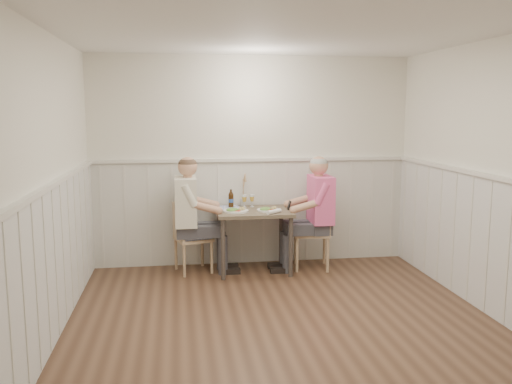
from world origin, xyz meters
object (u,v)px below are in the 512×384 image
Objects in this scene: dining_table at (254,219)px; man_in_pink at (317,222)px; chair_right at (316,229)px; beer_bottle at (231,199)px; chair_left at (189,235)px; grass_vase at (242,191)px; diner_cream at (190,224)px.

man_in_pink reaches higher than dining_table.
chair_right is 1.10m from beer_bottle.
chair_right is at bearing 83.76° from man_in_pink.
chair_left is 1.95× the size of grass_vase.
diner_cream is (-0.76, 0.02, -0.05)m from dining_table.
chair_right is 1.02m from grass_vase.
beer_bottle reaches higher than dining_table.
diner_cream reaches higher than beer_bottle.
chair_left is at bearing -163.89° from beer_bottle.
dining_table is 0.97× the size of chair_right.
grass_vase reaches higher than chair_right.
grass_vase is at bearing 108.27° from dining_table.
dining_table is 0.43m from grass_vase.
chair_left is at bearing 176.32° from man_in_pink.
man_in_pink reaches higher than grass_vase.
chair_left is at bearing -161.14° from grass_vase.
chair_right is 1.54m from diner_cream.
beer_bottle is at bearing 166.23° from man_in_pink.
dining_table is at bearing -178.92° from chair_right.
chair_right is 1.55m from chair_left.
beer_bottle is (0.52, 0.15, 0.39)m from chair_left.
chair_right is 4.04× the size of beer_bottle.
diner_cream is at bearing 178.51° from dining_table.
man_in_pink is 6.26× the size of beer_bottle.
chair_left is at bearing 101.55° from diner_cream.
beer_bottle is 0.20m from grass_vase.
dining_table is 0.63× the size of diner_cream.
chair_right is at bearing -0.19° from diner_cream.
diner_cream is 3.30× the size of grass_vase.
beer_bottle is (-0.25, 0.22, 0.20)m from dining_table.
chair_right is 0.65× the size of man_in_pink.
dining_table is 2.07× the size of grass_vase.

